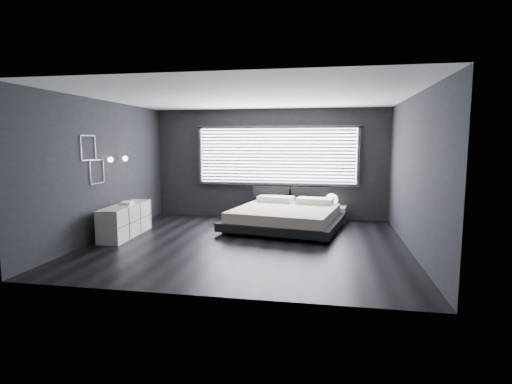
# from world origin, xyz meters

# --- Properties ---
(room) EXTENTS (6.04, 6.00, 2.80)m
(room) POSITION_xyz_m (0.00, 0.00, 1.40)
(room) COLOR black
(room) RESTS_ON ground
(window) EXTENTS (4.14, 0.09, 1.52)m
(window) POSITION_xyz_m (0.20, 2.70, 1.61)
(window) COLOR white
(window) RESTS_ON ground
(headboard) EXTENTS (1.96, 0.16, 0.52)m
(headboard) POSITION_xyz_m (0.57, 2.64, 0.57)
(headboard) COLOR black
(headboard) RESTS_ON ground
(sconce_near) EXTENTS (0.18, 0.11, 0.11)m
(sconce_near) POSITION_xyz_m (-2.88, 0.05, 1.60)
(sconce_near) COLOR silver
(sconce_near) RESTS_ON ground
(sconce_far) EXTENTS (0.18, 0.11, 0.11)m
(sconce_far) POSITION_xyz_m (-2.88, 0.65, 1.60)
(sconce_far) COLOR silver
(sconce_far) RESTS_ON ground
(wall_art_upper) EXTENTS (0.01, 0.48, 0.48)m
(wall_art_upper) POSITION_xyz_m (-2.98, -0.55, 1.85)
(wall_art_upper) COLOR #47474C
(wall_art_upper) RESTS_ON ground
(wall_art_lower) EXTENTS (0.01, 0.48, 0.48)m
(wall_art_lower) POSITION_xyz_m (-2.98, -0.30, 1.38)
(wall_art_lower) COLOR #47474C
(wall_art_lower) RESTS_ON ground
(bed) EXTENTS (2.78, 2.69, 0.62)m
(bed) POSITION_xyz_m (0.58, 1.42, 0.29)
(bed) COLOR black
(bed) RESTS_ON ground
(nightstand) EXTENTS (0.71, 0.62, 0.38)m
(nightstand) POSITION_xyz_m (1.64, 2.50, 0.19)
(nightstand) COLOR silver
(nightstand) RESTS_ON ground
(orb_lamp) EXTENTS (0.31, 0.31, 0.31)m
(orb_lamp) POSITION_xyz_m (1.60, 2.54, 0.53)
(orb_lamp) COLOR white
(orb_lamp) RESTS_ON nightstand
(dresser) EXTENTS (0.54, 1.67, 0.66)m
(dresser) POSITION_xyz_m (-2.65, 0.14, 0.33)
(dresser) COLOR silver
(dresser) RESTS_ON ground
(book_stack) EXTENTS (0.27, 0.34, 0.06)m
(book_stack) POSITION_xyz_m (-2.63, 0.19, 0.69)
(book_stack) COLOR white
(book_stack) RESTS_ON dresser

